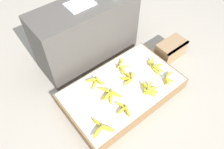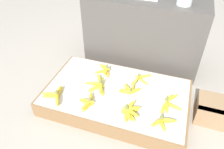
{
  "view_description": "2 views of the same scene",
  "coord_description": "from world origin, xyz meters",
  "px_view_note": "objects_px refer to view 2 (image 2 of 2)",
  "views": [
    {
      "loc": [
        -0.97,
        -1.02,
        2.09
      ],
      "look_at": [
        -0.05,
        0.12,
        0.29
      ],
      "focal_mm": 35.0,
      "sensor_mm": 36.0,
      "label": 1
    },
    {
      "loc": [
        0.43,
        -1.38,
        1.53
      ],
      "look_at": [
        -0.05,
        0.02,
        0.32
      ],
      "focal_mm": 35.0,
      "sensor_mm": 36.0,
      "label": 2
    }
  ],
  "objects_px": {
    "banana_bunch_front_midleft": "(88,102)",
    "wooden_crate": "(219,112)",
    "banana_bunch_front_midright": "(129,111)",
    "banana_bunch_front_right": "(163,122)",
    "banana_bunch_back_midleft": "(105,70)",
    "banana_bunch_back_midright": "(140,78)",
    "banana_bunch_front_left": "(56,95)",
    "banana_bunch_middle_right": "(169,103)",
    "banana_bunch_middle_midleft": "(99,85)",
    "banana_bunch_middle_midright": "(130,90)"
  },
  "relations": [
    {
      "from": "banana_bunch_front_right",
      "to": "banana_bunch_middle_midright",
      "type": "height_order",
      "value": "banana_bunch_front_right"
    },
    {
      "from": "banana_bunch_middle_midleft",
      "to": "banana_bunch_middle_right",
      "type": "xyz_separation_m",
      "value": [
        0.64,
        -0.02,
        -0.0
      ]
    },
    {
      "from": "banana_bunch_middle_midright",
      "to": "banana_bunch_back_midleft",
      "type": "relative_size",
      "value": 1.05
    },
    {
      "from": "banana_bunch_back_midleft",
      "to": "banana_bunch_back_midright",
      "type": "xyz_separation_m",
      "value": [
        0.36,
        -0.01,
        -0.01
      ]
    },
    {
      "from": "banana_bunch_front_right",
      "to": "banana_bunch_middle_right",
      "type": "relative_size",
      "value": 0.72
    },
    {
      "from": "banana_bunch_middle_midleft",
      "to": "banana_bunch_middle_right",
      "type": "relative_size",
      "value": 0.96
    },
    {
      "from": "banana_bunch_middle_midleft",
      "to": "banana_bunch_middle_midright",
      "type": "xyz_separation_m",
      "value": [
        0.29,
        0.03,
        -0.01
      ]
    },
    {
      "from": "banana_bunch_middle_midleft",
      "to": "banana_bunch_middle_midright",
      "type": "relative_size",
      "value": 1.31
    },
    {
      "from": "banana_bunch_middle_right",
      "to": "banana_bunch_back_midleft",
      "type": "distance_m",
      "value": 0.71
    },
    {
      "from": "banana_bunch_front_left",
      "to": "banana_bunch_middle_right",
      "type": "bearing_deg",
      "value": 13.27
    },
    {
      "from": "banana_bunch_front_midright",
      "to": "banana_bunch_back_midleft",
      "type": "distance_m",
      "value": 0.58
    },
    {
      "from": "banana_bunch_front_right",
      "to": "banana_bunch_back_midleft",
      "type": "distance_m",
      "value": 0.8
    },
    {
      "from": "banana_bunch_middle_midleft",
      "to": "banana_bunch_middle_midright",
      "type": "bearing_deg",
      "value": 6.61
    },
    {
      "from": "wooden_crate",
      "to": "banana_bunch_front_left",
      "type": "height_order",
      "value": "banana_bunch_front_left"
    },
    {
      "from": "banana_bunch_middle_midright",
      "to": "banana_bunch_back_midright",
      "type": "distance_m",
      "value": 0.19
    },
    {
      "from": "banana_bunch_front_midleft",
      "to": "banana_bunch_front_right",
      "type": "height_order",
      "value": "banana_bunch_front_right"
    },
    {
      "from": "banana_bunch_front_left",
      "to": "banana_bunch_front_right",
      "type": "xyz_separation_m",
      "value": [
        0.93,
        0.01,
        -0.0
      ]
    },
    {
      "from": "wooden_crate",
      "to": "banana_bunch_front_midleft",
      "type": "relative_size",
      "value": 1.66
    },
    {
      "from": "banana_bunch_middle_midleft",
      "to": "banana_bunch_front_right",
      "type": "bearing_deg",
      "value": -20.81
    },
    {
      "from": "banana_bunch_middle_midleft",
      "to": "banana_bunch_front_left",
      "type": "bearing_deg",
      "value": -140.98
    },
    {
      "from": "wooden_crate",
      "to": "banana_bunch_front_right",
      "type": "bearing_deg",
      "value": -143.85
    },
    {
      "from": "banana_bunch_front_midright",
      "to": "banana_bunch_back_midleft",
      "type": "bearing_deg",
      "value": 129.77
    },
    {
      "from": "banana_bunch_middle_midright",
      "to": "banana_bunch_middle_right",
      "type": "height_order",
      "value": "banana_bunch_middle_right"
    },
    {
      "from": "banana_bunch_front_left",
      "to": "banana_bunch_front_midright",
      "type": "relative_size",
      "value": 1.07
    },
    {
      "from": "banana_bunch_front_midright",
      "to": "banana_bunch_front_right",
      "type": "distance_m",
      "value": 0.27
    },
    {
      "from": "banana_bunch_back_midleft",
      "to": "banana_bunch_back_midright",
      "type": "bearing_deg",
      "value": -1.59
    },
    {
      "from": "banana_bunch_front_midright",
      "to": "banana_bunch_back_midright",
      "type": "relative_size",
      "value": 0.96
    },
    {
      "from": "banana_bunch_front_right",
      "to": "banana_bunch_middle_right",
      "type": "distance_m",
      "value": 0.21
    },
    {
      "from": "banana_bunch_front_midleft",
      "to": "banana_bunch_back_midleft",
      "type": "height_order",
      "value": "banana_bunch_back_midleft"
    },
    {
      "from": "banana_bunch_middle_midleft",
      "to": "wooden_crate",
      "type": "bearing_deg",
      "value": 4.54
    },
    {
      "from": "banana_bunch_front_midleft",
      "to": "wooden_crate",
      "type": "bearing_deg",
      "value": 16.28
    },
    {
      "from": "banana_bunch_front_midright",
      "to": "banana_bunch_front_right",
      "type": "relative_size",
      "value": 1.21
    },
    {
      "from": "banana_bunch_front_right",
      "to": "banana_bunch_back_midleft",
      "type": "xyz_separation_m",
      "value": [
        -0.65,
        0.47,
        0.0
      ]
    },
    {
      "from": "banana_bunch_front_right",
      "to": "banana_bunch_middle_midright",
      "type": "xyz_separation_m",
      "value": [
        -0.33,
        0.27,
        -0.0
      ]
    },
    {
      "from": "banana_bunch_middle_midleft",
      "to": "banana_bunch_front_midleft",
      "type": "bearing_deg",
      "value": -90.92
    },
    {
      "from": "banana_bunch_front_midright",
      "to": "banana_bunch_middle_midleft",
      "type": "xyz_separation_m",
      "value": [
        -0.35,
        0.22,
        -0.0
      ]
    },
    {
      "from": "wooden_crate",
      "to": "banana_bunch_back_midright",
      "type": "height_order",
      "value": "banana_bunch_back_midright"
    },
    {
      "from": "banana_bunch_front_midright",
      "to": "banana_bunch_middle_midleft",
      "type": "bearing_deg",
      "value": 148.44
    },
    {
      "from": "banana_bunch_front_midleft",
      "to": "banana_bunch_front_right",
      "type": "bearing_deg",
      "value": -0.88
    },
    {
      "from": "banana_bunch_front_left",
      "to": "banana_bunch_front_midleft",
      "type": "height_order",
      "value": "banana_bunch_front_left"
    },
    {
      "from": "banana_bunch_front_left",
      "to": "banana_bunch_back_midleft",
      "type": "height_order",
      "value": "banana_bunch_back_midleft"
    },
    {
      "from": "banana_bunch_middle_midleft",
      "to": "banana_bunch_middle_right",
      "type": "bearing_deg",
      "value": -2.11
    },
    {
      "from": "banana_bunch_front_midright",
      "to": "banana_bunch_middle_right",
      "type": "height_order",
      "value": "banana_bunch_front_midright"
    },
    {
      "from": "banana_bunch_front_left",
      "to": "banana_bunch_middle_midright",
      "type": "bearing_deg",
      "value": 25.19
    },
    {
      "from": "wooden_crate",
      "to": "banana_bunch_middle_midleft",
      "type": "xyz_separation_m",
      "value": [
        -1.07,
        -0.08,
        0.08
      ]
    },
    {
      "from": "wooden_crate",
      "to": "banana_bunch_middle_right",
      "type": "relative_size",
      "value": 1.41
    },
    {
      "from": "banana_bunch_front_left",
      "to": "banana_bunch_front_midright",
      "type": "distance_m",
      "value": 0.66
    },
    {
      "from": "banana_bunch_front_left",
      "to": "banana_bunch_middle_midright",
      "type": "height_order",
      "value": "banana_bunch_front_left"
    },
    {
      "from": "banana_bunch_front_midleft",
      "to": "banana_bunch_front_right",
      "type": "relative_size",
      "value": 1.19
    },
    {
      "from": "wooden_crate",
      "to": "banana_bunch_middle_midright",
      "type": "height_order",
      "value": "banana_bunch_middle_midright"
    }
  ]
}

